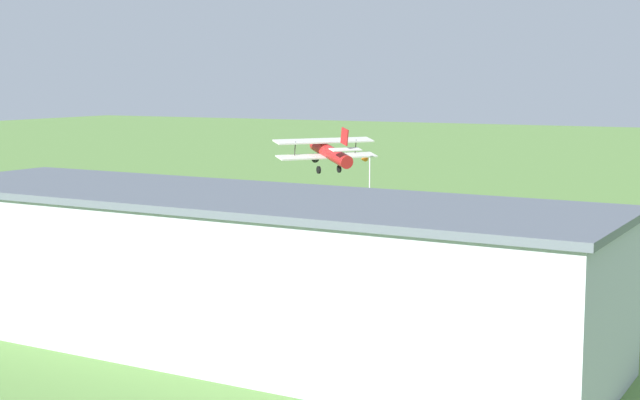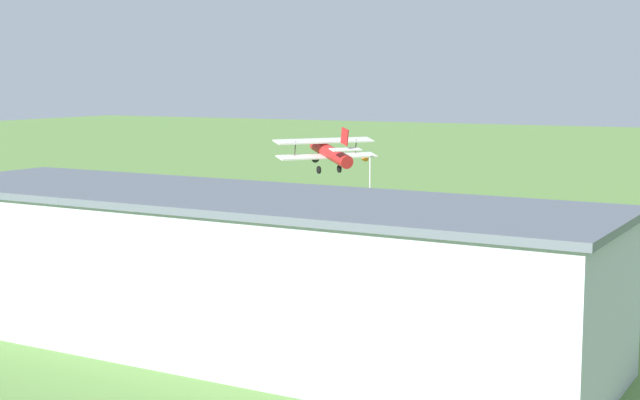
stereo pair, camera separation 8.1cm
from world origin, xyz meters
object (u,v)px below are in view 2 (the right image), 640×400
at_px(person_walking_on_apron, 101,256).
at_px(windsock, 364,163).
at_px(biplane, 329,152).
at_px(car_silver, 63,254).
at_px(hangar, 237,270).

bearing_deg(person_walking_on_apron, windsock, -100.40).
distance_m(biplane, car_silver, 23.59).
relative_size(hangar, car_silver, 8.56).
xyz_separation_m(biplane, car_silver, (11.04, 19.88, -6.30)).
bearing_deg(biplane, person_walking_on_apron, 68.71).
xyz_separation_m(hangar, windsock, (13.07, -42.56, 1.35)).
bearing_deg(person_walking_on_apron, car_silver, 2.89).
bearing_deg(biplane, hangar, 109.40).
distance_m(hangar, biplane, 33.43).
bearing_deg(windsock, biplane, 100.20).
height_order(hangar, person_walking_on_apron, hangar).
height_order(biplane, person_walking_on_apron, biplane).
bearing_deg(hangar, person_walking_on_apron, -31.93).
distance_m(person_walking_on_apron, windsock, 31.69).
bearing_deg(biplane, car_silver, 60.95).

